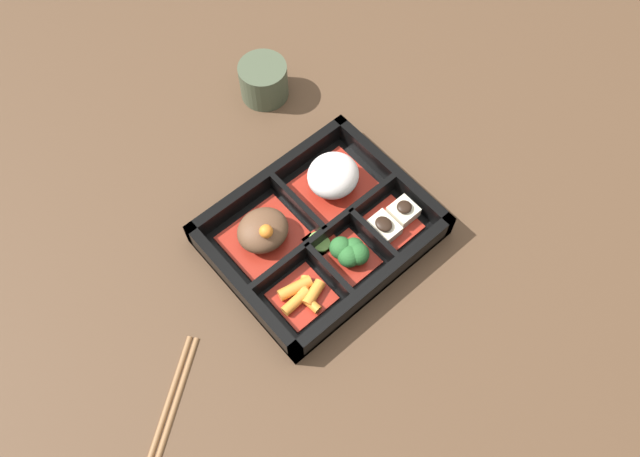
% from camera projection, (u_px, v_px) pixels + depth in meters
% --- Properties ---
extents(ground_plane, '(3.00, 3.00, 0.00)m').
position_uv_depth(ground_plane, '(320.00, 237.00, 0.85)').
color(ground_plane, '#4C3523').
extents(bento_base, '(0.28, 0.23, 0.01)m').
position_uv_depth(bento_base, '(320.00, 235.00, 0.85)').
color(bento_base, black).
rests_on(bento_base, ground_plane).
extents(bento_rim, '(0.28, 0.23, 0.04)m').
position_uv_depth(bento_rim, '(322.00, 231.00, 0.83)').
color(bento_rim, black).
rests_on(bento_rim, ground_plane).
extents(bowl_stew, '(0.10, 0.09, 0.06)m').
position_uv_depth(bowl_stew, '(263.00, 232.00, 0.82)').
color(bowl_stew, maroon).
rests_on(bowl_stew, bento_base).
extents(bowl_rice, '(0.10, 0.09, 0.06)m').
position_uv_depth(bowl_rice, '(333.00, 177.00, 0.85)').
color(bowl_rice, maroon).
rests_on(bowl_rice, bento_base).
extents(bowl_carrots, '(0.07, 0.07, 0.02)m').
position_uv_depth(bowl_carrots, '(302.00, 295.00, 0.79)').
color(bowl_carrots, maroon).
rests_on(bowl_carrots, bento_base).
extents(bowl_greens, '(0.06, 0.07, 0.04)m').
position_uv_depth(bowl_greens, '(349.00, 253.00, 0.81)').
color(bowl_greens, maroon).
rests_on(bowl_greens, bento_base).
extents(bowl_tofu, '(0.07, 0.07, 0.03)m').
position_uv_depth(bowl_tofu, '(392.00, 221.00, 0.84)').
color(bowl_tofu, maroon).
rests_on(bowl_tofu, bento_base).
extents(bowl_pickles, '(0.04, 0.04, 0.01)m').
position_uv_depth(bowl_pickles, '(320.00, 241.00, 0.83)').
color(bowl_pickles, maroon).
rests_on(bowl_pickles, bento_base).
extents(tea_cup, '(0.07, 0.07, 0.06)m').
position_uv_depth(tea_cup, '(264.00, 80.00, 0.94)').
color(tea_cup, '#424C38').
rests_on(tea_cup, ground_plane).
extents(chopsticks, '(0.17, 0.13, 0.01)m').
position_uv_depth(chopsticks, '(166.00, 418.00, 0.74)').
color(chopsticks, brown).
rests_on(chopsticks, ground_plane).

